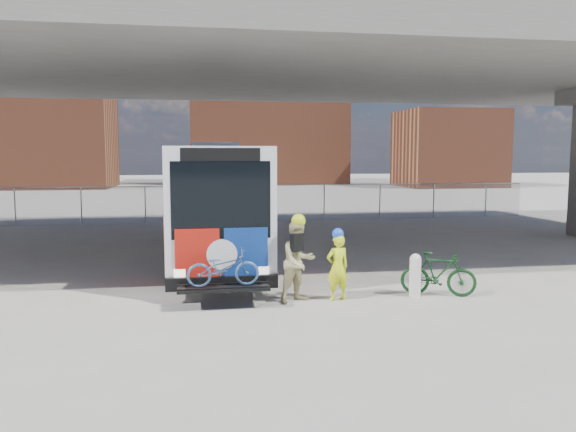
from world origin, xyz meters
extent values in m
plane|color=#9E9991|center=(0.00, 0.00, 0.00)|extent=(160.00, 160.00, 0.00)
cube|color=silver|center=(-2.00, 2.50, 1.95)|extent=(2.55, 12.00, 3.20)
cube|color=black|center=(-2.00, 3.00, 2.59)|extent=(2.61, 11.00, 1.28)
cube|color=black|center=(-2.00, -3.45, 2.33)|extent=(2.24, 0.12, 1.76)
cube|color=black|center=(-2.00, -3.45, 3.36)|extent=(1.78, 0.12, 0.30)
cube|color=black|center=(-2.00, -3.55, 0.45)|extent=(2.55, 0.20, 0.30)
cube|color=#B0170D|center=(-2.55, -3.52, 1.10)|extent=(1.00, 0.08, 1.20)
cube|color=navy|center=(-1.45, -3.52, 1.10)|extent=(1.00, 0.08, 1.20)
cylinder|color=silver|center=(-2.00, -3.54, 1.10)|extent=(0.70, 0.06, 0.70)
cube|color=gray|center=(-2.00, 2.50, 3.62)|extent=(1.28, 7.20, 0.14)
cube|color=black|center=(-2.00, -4.05, 0.45)|extent=(2.00, 0.70, 0.06)
cylinder|color=black|center=(-3.15, -1.90, 0.50)|extent=(0.30, 1.00, 1.00)
cylinder|color=black|center=(-0.85, -1.90, 0.50)|extent=(0.30, 1.00, 1.00)
cylinder|color=black|center=(-3.15, 6.70, 0.50)|extent=(0.30, 1.00, 1.00)
cylinder|color=black|center=(-0.85, 6.70, 0.50)|extent=(0.30, 1.00, 1.00)
cube|color=#B0170D|center=(-3.30, -1.30, 1.30)|extent=(0.06, 2.60, 1.70)
cube|color=navy|center=(-3.30, 0.30, 1.30)|extent=(0.06, 1.40, 1.70)
cube|color=#B0170D|center=(-0.70, -1.30, 1.30)|extent=(0.06, 2.60, 1.70)
cube|color=navy|center=(-0.70, 0.30, 1.30)|extent=(0.06, 1.40, 1.70)
imported|color=#416590|center=(-2.00, -4.05, 0.90)|extent=(1.62, 0.65, 0.83)
cube|color=#605E59|center=(0.00, 4.00, 6.75)|extent=(40.00, 16.00, 1.50)
cube|color=#605E59|center=(0.00, 4.00, 7.55)|extent=(40.00, 0.60, 0.80)
cylinder|color=gray|center=(-8.00, 12.00, 0.90)|extent=(0.06, 0.06, 1.80)
cylinder|color=gray|center=(-4.00, 12.00, 0.90)|extent=(0.06, 0.06, 1.80)
cylinder|color=gray|center=(0.00, 12.00, 0.90)|extent=(0.06, 0.06, 1.80)
cylinder|color=gray|center=(4.00, 12.00, 0.90)|extent=(0.06, 0.06, 1.80)
cylinder|color=gray|center=(8.00, 12.00, 0.90)|extent=(0.06, 0.06, 1.80)
cylinder|color=gray|center=(12.00, 12.00, 0.90)|extent=(0.06, 0.06, 1.80)
plane|color=gray|center=(0.00, 12.00, 0.90)|extent=(30.00, 0.00, 30.00)
cube|color=gray|center=(0.00, 12.00, 1.82)|extent=(30.00, 0.05, 0.04)
cube|color=brown|center=(-18.00, 45.00, 5.00)|extent=(14.00, 10.00, 10.00)
cube|color=brown|center=(6.00, 52.00, 6.00)|extent=(18.00, 12.00, 12.00)
cube|color=brown|center=(24.00, 40.00, 4.00)|extent=(10.00, 8.00, 8.00)
cylinder|color=brown|center=(14.00, 55.00, 12.50)|extent=(2.20, 2.20, 25.00)
cylinder|color=silver|center=(2.54, -3.80, 0.45)|extent=(0.27, 0.27, 0.90)
sphere|color=silver|center=(2.54, -3.80, 0.90)|extent=(0.27, 0.27, 0.27)
imported|color=#EBFF1A|center=(0.64, -3.80, 0.77)|extent=(0.63, 0.48, 1.53)
sphere|color=blue|center=(0.64, -3.80, 1.55)|extent=(0.27, 0.27, 0.27)
imported|color=tan|center=(-0.28, -3.80, 0.92)|extent=(1.12, 1.04, 1.85)
sphere|color=#CFF119|center=(-0.28, -3.80, 1.87)|extent=(0.32, 0.32, 0.32)
cube|color=black|center=(-0.35, -3.97, 1.40)|extent=(0.32, 0.27, 0.40)
imported|color=#123817|center=(3.12, -3.80, 0.53)|extent=(1.81, 1.16, 1.06)
camera|label=1|loc=(-2.58, -16.18, 3.35)|focal=35.00mm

